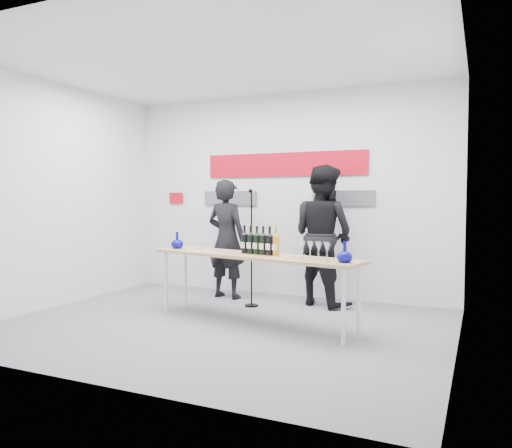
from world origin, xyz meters
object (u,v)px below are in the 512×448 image
presenter_right (323,235)px  mic_stand (251,271)px  tasting_table (252,259)px  presenter_left (227,239)px

presenter_right → mic_stand: bearing=55.1°
presenter_right → tasting_table: bearing=95.5°
tasting_table → mic_stand: mic_stand is taller
presenter_left → presenter_right: 1.42m
tasting_table → presenter_right: size_ratio=1.44×
tasting_table → mic_stand: bearing=127.7°
tasting_table → mic_stand: 0.94m
presenter_left → presenter_right: (1.41, 0.12, 0.09)m
mic_stand → tasting_table: bearing=-63.3°
presenter_left → mic_stand: bearing=154.5°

